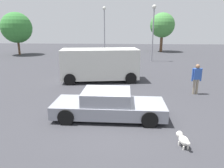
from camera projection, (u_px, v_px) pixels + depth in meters
ground_plane at (113, 119)px, 8.54m from camera, size 80.00×80.00×0.00m
sedan_foreground at (108, 105)px, 8.60m from camera, size 4.61×1.86×1.18m
dog at (183, 139)px, 6.53m from camera, size 0.38×0.68×0.42m
van_white at (100, 64)px, 14.39m from camera, size 5.48×2.87×2.24m
pedestrian at (197, 76)px, 11.51m from camera, size 0.57×0.28×1.71m
light_post_near at (153, 23)px, 22.10m from camera, size 0.44×0.44×5.96m
light_post_mid at (104, 23)px, 27.19m from camera, size 0.44×0.44×6.27m
tree_back_left at (17, 28)px, 27.60m from camera, size 4.03×4.03×5.62m
tree_back_center at (162, 25)px, 31.17m from camera, size 3.68×3.68×5.82m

